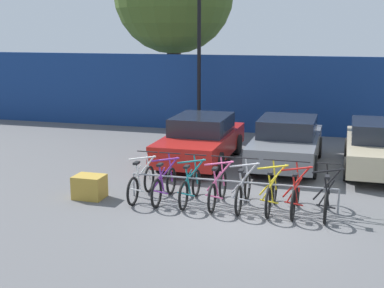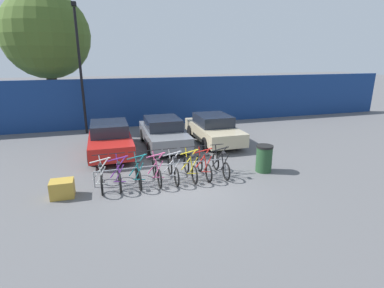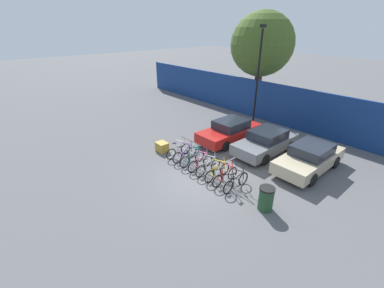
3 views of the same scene
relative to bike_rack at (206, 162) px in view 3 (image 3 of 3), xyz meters
name	(u,v)px [view 3 (image 3 of 3)]	position (x,y,z in m)	size (l,w,h in m)	color
ground_plane	(202,178)	(0.44, -0.68, -0.50)	(120.00, 120.00, 0.00)	#59595B
hoarding_wall	(304,111)	(0.44, 8.82, 0.98)	(36.00, 0.16, 2.96)	navy
bike_rack	(206,162)	(0.00, 0.00, 0.00)	(4.78, 0.04, 0.57)	gray
bicycle_white	(178,151)	(-2.12, -0.15, -0.12)	(0.68, 1.71, 1.05)	black
bicycle_purple	(185,154)	(-1.55, -0.15, -0.12)	(0.68, 1.71, 1.05)	black
bicycle_teal	(192,158)	(-0.92, -0.15, -0.12)	(0.68, 1.71, 1.05)	black
bicycle_pink	(200,163)	(-0.27, -0.15, -0.12)	(0.68, 1.71, 1.05)	black
bicycle_silver	(208,167)	(0.31, -0.15, -0.12)	(0.68, 1.71, 1.05)	black
bicycle_yellow	(217,172)	(0.94, -0.15, -0.12)	(0.68, 1.71, 1.05)	black
bicycle_red	(225,176)	(1.46, -0.15, -0.12)	(0.68, 1.71, 1.05)	black
bicycle_black	(236,182)	(2.12, -0.15, -0.12)	(0.68, 1.71, 1.05)	black
car_red	(230,131)	(-1.70, 3.72, 0.19)	(1.91, 4.46, 1.40)	red
car_grey	(266,142)	(0.81, 4.04, 0.19)	(1.91, 4.31, 1.40)	slate
car_beige	(310,157)	(3.40, 4.08, 0.19)	(1.91, 4.39, 1.40)	#C1B28E
lamp_post	(258,72)	(-2.90, 7.83, 3.31)	(0.24, 0.44, 6.89)	black
trash_bin	(266,198)	(3.82, -0.31, 0.02)	(0.63, 0.63, 1.03)	#234728
cargo_crate	(162,147)	(-3.31, -0.46, -0.22)	(0.70, 0.56, 0.55)	#B28C33
tree_behind_hoarding	(262,45)	(-4.78, 10.62, 4.89)	(5.06, 5.06, 7.96)	brown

